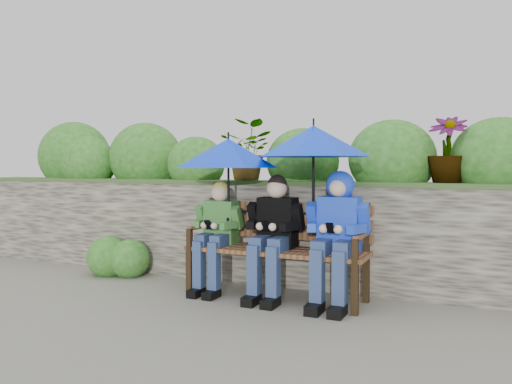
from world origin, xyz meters
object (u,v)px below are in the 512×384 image
at_px(park_bench, 279,243).
at_px(umbrella_left, 228,153).
at_px(umbrella_right, 313,141).
at_px(boy_right, 337,227).
at_px(boy_left, 217,230).
at_px(boy_middle, 273,230).

relative_size(park_bench, umbrella_left, 1.67).
bearing_deg(umbrella_right, boy_right, -8.62).
bearing_deg(umbrella_left, boy_left, -171.96).
height_order(boy_middle, boy_right, boy_right).
height_order(boy_left, umbrella_left, umbrella_left).
relative_size(boy_left, boy_middle, 0.94).
height_order(boy_left, boy_middle, boy_middle).
bearing_deg(boy_left, umbrella_right, 2.21).
relative_size(boy_right, umbrella_right, 1.17).
xyz_separation_m(boy_left, boy_right, (1.15, 0.00, 0.09)).
relative_size(boy_left, boy_right, 0.91).
distance_m(park_bench, umbrella_right, 0.96).
bearing_deg(umbrella_right, boy_middle, -173.08).
distance_m(boy_left, umbrella_right, 1.23).
bearing_deg(park_bench, umbrella_right, -5.53).
height_order(boy_right, umbrella_left, umbrella_left).
relative_size(park_bench, boy_left, 1.58).
distance_m(boy_right, umbrella_left, 1.21).
xyz_separation_m(park_bench, umbrella_right, (0.33, -0.03, 0.90)).
height_order(park_bench, boy_right, boy_right).
relative_size(boy_middle, boy_right, 0.97).
height_order(park_bench, boy_left, boy_left).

